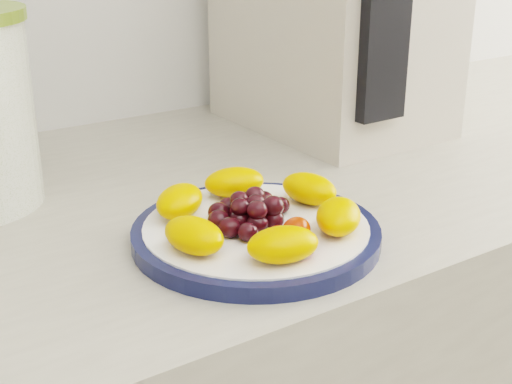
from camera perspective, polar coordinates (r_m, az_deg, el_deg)
plate_rim at (r=0.67m, az=0.00°, el=-3.37°), size 0.23×0.23×0.01m
plate_face at (r=0.67m, az=0.00°, el=-3.29°), size 0.21×0.21×0.02m
fruit_plate at (r=0.66m, az=0.11°, el=-1.62°), size 0.20×0.20×0.03m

